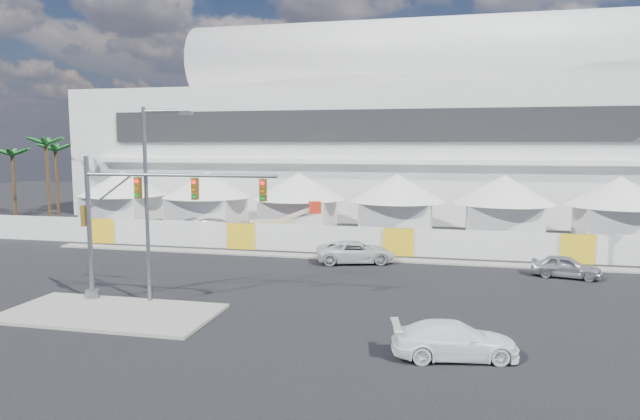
% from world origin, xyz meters
% --- Properties ---
extents(ground, '(160.00, 160.00, 0.00)m').
position_xyz_m(ground, '(0.00, 0.00, 0.00)').
color(ground, black).
rests_on(ground, ground).
extents(median_island, '(10.00, 5.00, 0.15)m').
position_xyz_m(median_island, '(-6.00, -3.00, 0.07)').
color(median_island, gray).
rests_on(median_island, ground).
extents(far_curb, '(80.00, 1.20, 0.12)m').
position_xyz_m(far_curb, '(20.00, 12.50, 0.06)').
color(far_curb, gray).
rests_on(far_curb, ground).
extents(stadium, '(80.00, 24.80, 21.98)m').
position_xyz_m(stadium, '(8.71, 41.50, 9.45)').
color(stadium, silver).
rests_on(stadium, ground).
extents(tent_row, '(53.40, 8.40, 5.40)m').
position_xyz_m(tent_row, '(0.50, 24.00, 3.15)').
color(tent_row, silver).
rests_on(tent_row, ground).
extents(hoarding_fence, '(70.00, 0.25, 2.00)m').
position_xyz_m(hoarding_fence, '(6.00, 14.50, 1.00)').
color(hoarding_fence, white).
rests_on(hoarding_fence, ground).
extents(palm_cluster, '(10.60, 10.60, 8.55)m').
position_xyz_m(palm_cluster, '(-33.46, 29.50, 6.88)').
color(palm_cluster, '#47331E').
rests_on(palm_cluster, ground).
extents(sedan_silver, '(2.38, 4.22, 1.35)m').
position_xyz_m(sedan_silver, '(16.46, 9.89, 0.68)').
color(sedan_silver, '#B4B3B8').
rests_on(sedan_silver, ground).
extents(pickup_curb, '(3.88, 5.81, 1.48)m').
position_xyz_m(pickup_curb, '(3.40, 11.30, 0.74)').
color(pickup_curb, silver).
rests_on(pickup_curb, ground).
extents(pickup_near, '(2.80, 5.01, 1.37)m').
position_xyz_m(pickup_near, '(9.83, -4.96, 0.69)').
color(pickup_near, white).
rests_on(pickup_near, ground).
extents(lot_car_a, '(2.96, 4.11, 1.29)m').
position_xyz_m(lot_car_a, '(13.96, 17.75, 0.64)').
color(lot_car_a, silver).
rests_on(lot_car_a, ground).
extents(lot_car_c, '(2.27, 5.42, 1.56)m').
position_xyz_m(lot_car_c, '(-10.14, 19.49, 0.78)').
color(lot_car_c, silver).
rests_on(lot_car_c, ground).
extents(traffic_mast, '(10.37, 0.71, 7.28)m').
position_xyz_m(traffic_mast, '(-6.11, -1.00, 4.24)').
color(traffic_mast, slate).
rests_on(traffic_mast, median_island).
extents(streetlight_median, '(2.68, 0.27, 9.68)m').
position_xyz_m(streetlight_median, '(-4.91, -0.80, 5.71)').
color(streetlight_median, gray).
rests_on(streetlight_median, median_island).
extents(boom_lift, '(7.04, 2.79, 3.44)m').
position_xyz_m(boom_lift, '(-4.56, 16.03, 0.93)').
color(boom_lift, red).
rests_on(boom_lift, ground).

